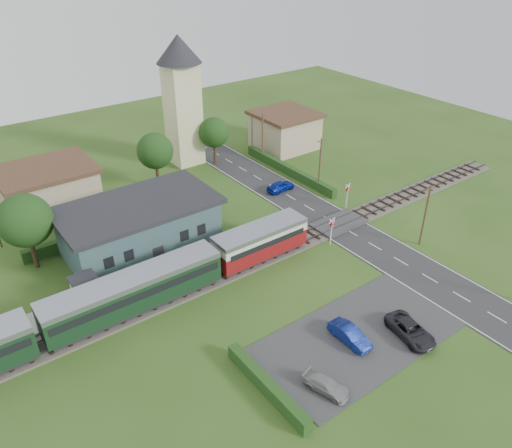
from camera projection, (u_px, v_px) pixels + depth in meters
ground at (281, 264)px, 50.36m from camera, size 120.00×120.00×0.00m
railway_track at (269, 254)px, 51.69m from camera, size 76.00×3.20×0.49m
road at (351, 232)px, 55.45m from camera, size 6.00×70.00×0.05m
car_park at (358, 337)px, 41.28m from camera, size 17.00×9.00×0.08m
crossing_deck at (339, 224)px, 56.73m from camera, size 6.20×3.40×0.45m
platform at (168, 272)px, 48.75m from camera, size 30.00×3.00×0.45m
equipment_hut at (86, 290)px, 43.89m from camera, size 2.30×2.30×2.55m
station_building at (140, 226)px, 51.49m from camera, size 16.00×9.00×5.30m
train at (99, 305)px, 41.49m from camera, size 43.20×2.90×3.40m
church_tower at (181, 92)px, 67.05m from camera, size 6.00×6.00×17.60m
house_west at (49, 189)px, 58.58m from camera, size 10.80×8.80×5.50m
house_east at (285, 130)px, 75.73m from camera, size 8.80×8.80×5.50m
hedge_carpark at (267, 386)px, 36.15m from camera, size 0.80×9.00×1.20m
hedge_roadside at (289, 170)px, 68.36m from camera, size 0.80×18.00×1.20m
hedge_station at (125, 225)px, 55.66m from camera, size 22.00×0.80×1.30m
tree_a at (25, 221)px, 47.10m from camera, size 5.20×5.20×8.00m
tree_b at (155, 151)px, 62.69m from camera, size 4.60×4.60×7.34m
tree_c at (214, 133)px, 69.35m from camera, size 4.20×4.20×6.78m
utility_pole_b at (425, 215)px, 51.60m from camera, size 1.40×0.22×7.00m
utility_pole_c at (320, 164)px, 62.66m from camera, size 1.40×0.22×7.00m
utility_pole_d at (262, 136)px, 70.96m from camera, size 1.40×0.22×7.00m
crossing_signal_near at (332, 228)px, 52.25m from camera, size 0.84×0.28×3.28m
crossing_signal_far at (347, 192)px, 59.24m from camera, size 0.84×0.28×3.28m
streetlamp_east at (252, 128)px, 75.64m from camera, size 0.30×0.30×5.15m
car_on_road at (281, 186)px, 63.87m from camera, size 3.91×1.75×1.31m
car_park_blue at (350, 335)px, 40.52m from camera, size 1.40×3.94×1.30m
car_park_silver at (326, 385)px, 36.21m from camera, size 2.43×3.84×1.04m
car_park_dark at (410, 330)px, 40.95m from camera, size 3.00×5.01×1.30m
pedestrian_near at (242, 238)px, 52.19m from camera, size 0.71×0.61×1.66m
pedestrian_far at (131, 280)px, 45.71m from camera, size 0.74×0.95×1.93m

